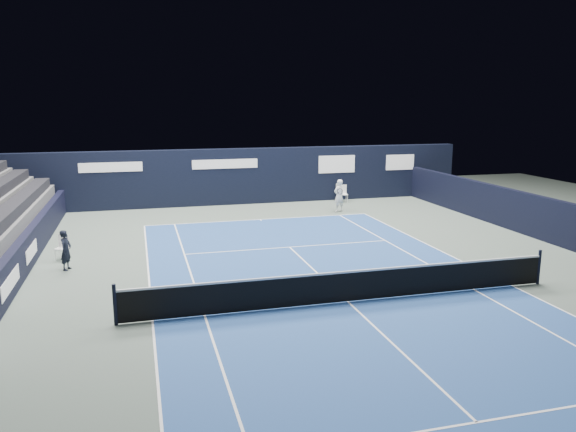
% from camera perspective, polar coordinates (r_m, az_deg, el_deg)
% --- Properties ---
extents(ground, '(48.00, 48.00, 0.00)m').
position_cam_1_polar(ground, '(18.19, 3.84, -6.61)').
color(ground, '#4B5951').
rests_on(ground, ground).
extents(court_surface, '(10.97, 23.77, 0.01)m').
position_cam_1_polar(court_surface, '(16.42, 6.12, -8.68)').
color(court_surface, navy).
rests_on(court_surface, ground).
extents(enclosure_wall_right, '(0.30, 22.00, 1.80)m').
position_cam_1_polar(enclosure_wall_right, '(26.40, 22.97, 0.24)').
color(enclosure_wall_right, black).
rests_on(enclosure_wall_right, ground).
extents(folding_chair_back_a, '(0.60, 0.59, 1.03)m').
position_cam_1_polar(folding_chair_back_a, '(32.61, 5.34, 2.56)').
color(folding_chair_back_a, silver).
rests_on(folding_chair_back_a, ground).
extents(folding_chair_back_b, '(0.49, 0.47, 0.99)m').
position_cam_1_polar(folding_chair_back_b, '(32.23, 5.62, 2.41)').
color(folding_chair_back_b, white).
rests_on(folding_chair_back_b, ground).
extents(line_judge_chair, '(0.52, 0.52, 0.91)m').
position_cam_1_polar(line_judge_chair, '(22.04, -21.93, -2.79)').
color(line_judge_chair, white).
rests_on(line_judge_chair, ground).
extents(line_judge, '(0.49, 0.59, 1.39)m').
position_cam_1_polar(line_judge, '(20.59, -21.63, -3.24)').
color(line_judge, black).
rests_on(line_judge, ground).
extents(court_markings, '(11.03, 23.83, 0.00)m').
position_cam_1_polar(court_markings, '(16.41, 6.12, -8.66)').
color(court_markings, white).
rests_on(court_markings, court_surface).
extents(tennis_net, '(12.90, 0.10, 1.10)m').
position_cam_1_polar(tennis_net, '(16.25, 6.16, -7.01)').
color(tennis_net, black).
rests_on(tennis_net, ground).
extents(back_sponsor_wall, '(26.00, 0.63, 3.10)m').
position_cam_1_polar(back_sponsor_wall, '(31.61, -4.66, 4.06)').
color(back_sponsor_wall, black).
rests_on(back_sponsor_wall, ground).
extents(side_barrier_left, '(0.33, 22.00, 1.20)m').
position_cam_1_polar(side_barrier_left, '(21.28, -25.06, -3.32)').
color(side_barrier_left, black).
rests_on(side_barrier_left, ground).
extents(tennis_player, '(0.72, 0.91, 1.69)m').
position_cam_1_polar(tennis_player, '(29.38, 5.20, 2.09)').
color(tennis_player, silver).
rests_on(tennis_player, ground).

